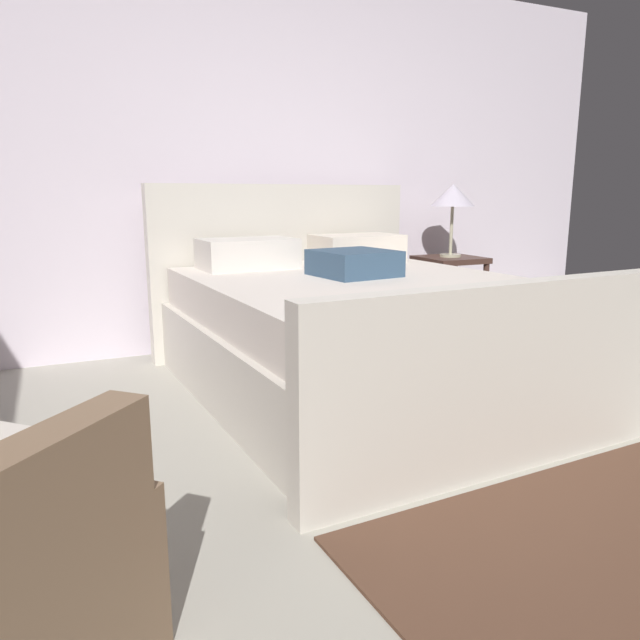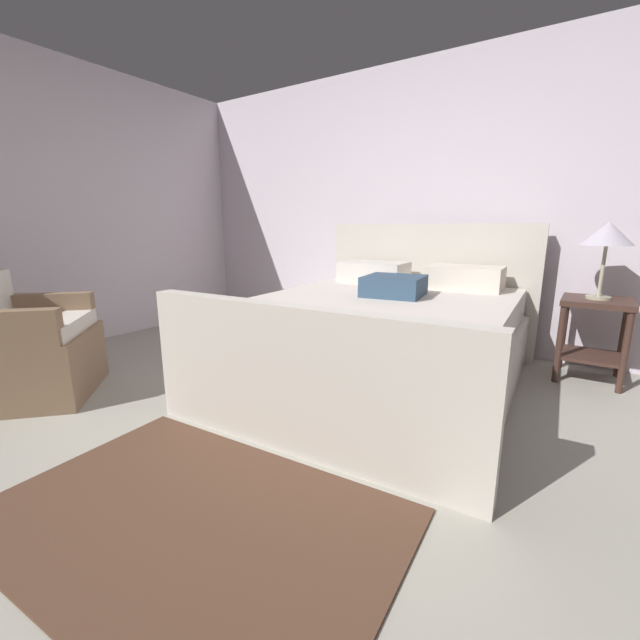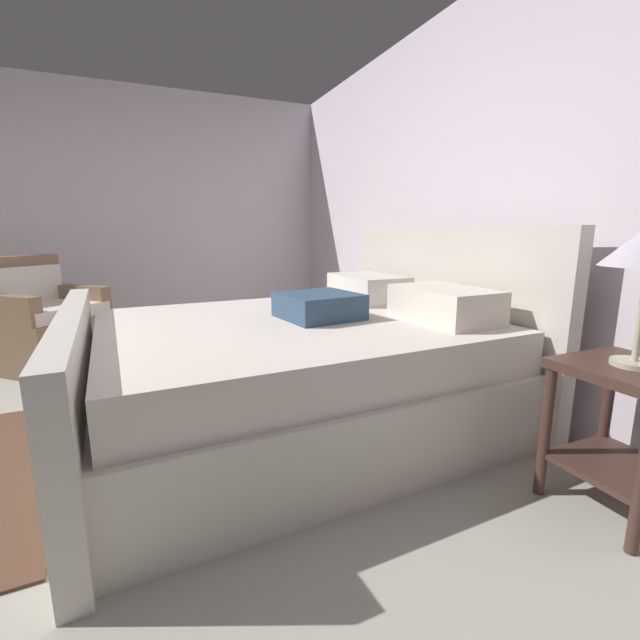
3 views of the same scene
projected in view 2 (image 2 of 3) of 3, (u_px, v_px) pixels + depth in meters
ground_plane at (235, 476)px, 1.87m from camera, size 5.57×5.29×0.02m
wall_back at (440, 207)px, 3.78m from camera, size 5.69×0.12×2.55m
bed at (384, 335)px, 2.92m from camera, size 1.95×2.32×1.13m
nightstand_right at (594, 326)px, 2.95m from camera, size 0.44×0.44×0.60m
table_lamp_right at (608, 236)px, 2.81m from camera, size 0.32×0.32×0.54m
armchair at (19, 346)px, 2.65m from camera, size 1.02×1.03×0.90m
area_rug at (190, 518)px, 1.58m from camera, size 1.66×1.13×0.01m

